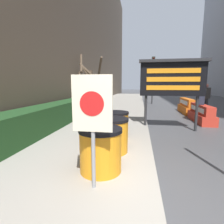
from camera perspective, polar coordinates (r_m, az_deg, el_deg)
name	(u,v)px	position (r m, az deg, el deg)	size (l,w,h in m)	color
ground_plane	(160,204)	(2.95, 15.55, -26.91)	(120.00, 120.00, 0.00)	#474749
sidewalk_left	(30,186)	(3.37, -25.30, -21.03)	(4.15, 56.00, 0.16)	gray
hedge_strip	(50,116)	(6.77, -19.48, -1.25)	(0.90, 7.52, 0.84)	#1E421E
bare_tree	(89,83)	(11.08, -7.41, 9.43)	(1.72, 1.84, 3.47)	#4C3D2D
barrel_drum_foreground	(101,150)	(3.22, -3.73, -12.16)	(0.78, 0.78, 0.80)	orange
barrel_drum_middle	(112,135)	(4.09, -0.11, -7.49)	(0.78, 0.78, 0.80)	orange
barrel_drum_back	(115,125)	(5.01, 1.00, -4.42)	(0.78, 0.78, 0.80)	orange
warning_sign	(92,112)	(2.50, -6.43, -0.08)	(0.58, 0.08, 1.70)	gray
message_board	(172,79)	(6.83, 19.09, 10.26)	(2.42, 0.36, 2.60)	#28282B
jersey_barrier_red_striped	(201,114)	(9.05, 27.13, -0.68)	(0.63, 2.20, 0.81)	red
jersey_barrier_orange_near	(187,107)	(11.53, 23.16, 1.62)	(0.60, 2.19, 0.88)	orange
traffic_cone_near	(194,108)	(10.95, 25.31, 1.11)	(0.44, 0.44, 0.78)	black
traffic_light_near_curb	(153,70)	(16.02, 13.25, 13.14)	(0.28, 0.44, 4.07)	#2D2D30
pedestrian_worker	(200,100)	(8.94, 26.78, 3.41)	(0.29, 0.46, 1.69)	#514C42
pedestrian_passerby	(206,96)	(12.24, 28.33, 4.75)	(0.54, 0.50, 1.77)	#333338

